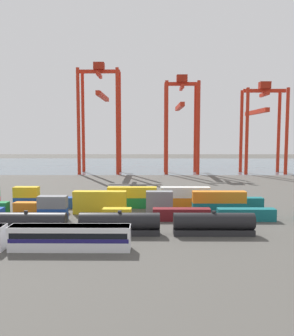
% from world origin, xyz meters
% --- Properties ---
extents(ground_plane, '(420.00, 420.00, 0.00)m').
position_xyz_m(ground_plane, '(0.00, 40.00, 0.00)').
color(ground_plane, '#4C4944').
extents(harbour_water, '(400.00, 110.00, 0.01)m').
position_xyz_m(harbour_water, '(0.00, 138.14, 0.00)').
color(harbour_water, slate).
rests_on(harbour_water, ground_plane).
extents(passenger_train, '(38.78, 3.14, 3.90)m').
position_xyz_m(passenger_train, '(-15.22, -20.81, 2.14)').
color(passenger_train, silver).
rests_on(passenger_train, ground_plane).
extents(freight_tank_row, '(65.43, 2.94, 4.40)m').
position_xyz_m(freight_tank_row, '(-6.74, -12.07, 2.09)').
color(freight_tank_row, '#232326').
rests_on(freight_tank_row, ground_plane).
extents(shipping_container_1, '(6.04, 2.44, 2.60)m').
position_xyz_m(shipping_container_1, '(-13.34, -1.15, 1.30)').
color(shipping_container_1, '#1C4299').
rests_on(shipping_container_1, ground_plane).
extents(shipping_container_2, '(6.04, 2.44, 2.60)m').
position_xyz_m(shipping_container_2, '(-13.34, -1.15, 3.90)').
color(shipping_container_2, slate).
rests_on(shipping_container_2, shipping_container_1).
extents(shipping_container_3, '(6.04, 2.44, 2.60)m').
position_xyz_m(shipping_container_3, '(0.26, -1.15, 1.30)').
color(shipping_container_3, gold).
rests_on(shipping_container_3, ground_plane).
extents(shipping_container_4, '(12.10, 2.44, 2.60)m').
position_xyz_m(shipping_container_4, '(13.86, -1.15, 1.30)').
color(shipping_container_4, maroon).
rests_on(shipping_container_4, ground_plane).
extents(shipping_container_5, '(12.10, 2.44, 2.60)m').
position_xyz_m(shipping_container_5, '(27.45, -1.15, 1.30)').
color(shipping_container_5, '#146066').
rests_on(shipping_container_5, ground_plane).
extents(shipping_container_9, '(12.10, 2.44, 2.60)m').
position_xyz_m(shipping_container_9, '(-17.89, 5.43, 1.30)').
color(shipping_container_9, orange).
rests_on(shipping_container_9, ground_plane).
extents(shipping_container_10, '(12.10, 2.44, 2.60)m').
position_xyz_m(shipping_container_10, '(-4.28, 5.43, 1.30)').
color(shipping_container_10, gold).
rests_on(shipping_container_10, ground_plane).
extents(shipping_container_11, '(12.10, 2.44, 2.60)m').
position_xyz_m(shipping_container_11, '(-4.28, 5.43, 3.90)').
color(shipping_container_11, gold).
rests_on(shipping_container_11, shipping_container_10).
extents(shipping_container_12, '(6.04, 2.44, 2.60)m').
position_xyz_m(shipping_container_12, '(9.33, 5.43, 1.30)').
color(shipping_container_12, slate).
rests_on(shipping_container_12, ground_plane).
extents(shipping_container_13, '(6.04, 2.44, 2.60)m').
position_xyz_m(shipping_container_13, '(9.33, 5.43, 3.90)').
color(shipping_container_13, slate).
rests_on(shipping_container_13, shipping_container_12).
extents(shipping_container_14, '(12.10, 2.44, 2.60)m').
position_xyz_m(shipping_container_14, '(22.95, 5.43, 1.30)').
color(shipping_container_14, '#146066').
rests_on(shipping_container_14, ground_plane).
extents(shipping_container_15, '(12.10, 2.44, 2.60)m').
position_xyz_m(shipping_container_15, '(22.95, 5.43, 3.90)').
color(shipping_container_15, orange).
rests_on(shipping_container_15, shipping_container_14).
extents(shipping_container_18, '(6.04, 2.44, 2.60)m').
position_xyz_m(shipping_container_18, '(-23.38, 12.02, 1.30)').
color(shipping_container_18, '#1C4299').
rests_on(shipping_container_18, ground_plane).
extents(shipping_container_19, '(6.04, 2.44, 2.60)m').
position_xyz_m(shipping_container_19, '(-23.38, 12.02, 3.90)').
color(shipping_container_19, gold).
rests_on(shipping_container_19, shipping_container_18).
extents(shipping_container_20, '(12.10, 2.44, 2.60)m').
position_xyz_m(shipping_container_20, '(-10.30, 12.02, 1.30)').
color(shipping_container_20, '#1C4299').
rests_on(shipping_container_20, ground_plane).
extents(shipping_container_21, '(12.10, 2.44, 2.60)m').
position_xyz_m(shipping_container_21, '(2.78, 12.02, 1.30)').
color(shipping_container_21, '#197538').
rests_on(shipping_container_21, ground_plane).
extents(shipping_container_22, '(12.10, 2.44, 2.60)m').
position_xyz_m(shipping_container_22, '(2.78, 12.02, 3.90)').
color(shipping_container_22, gold).
rests_on(shipping_container_22, shipping_container_21).
extents(shipping_container_23, '(12.10, 2.44, 2.60)m').
position_xyz_m(shipping_container_23, '(15.86, 12.02, 1.30)').
color(shipping_container_23, orange).
rests_on(shipping_container_23, ground_plane).
extents(shipping_container_24, '(12.10, 2.44, 2.60)m').
position_xyz_m(shipping_container_24, '(15.86, 12.02, 3.90)').
color(shipping_container_24, silver).
rests_on(shipping_container_24, shipping_container_23).
extents(shipping_container_25, '(12.10, 2.44, 2.60)m').
position_xyz_m(shipping_container_25, '(28.95, 12.02, 1.30)').
color(shipping_container_25, '#146066').
rests_on(shipping_container_25, ground_plane).
extents(gantry_crane_west, '(19.07, 36.23, 50.59)m').
position_xyz_m(gantry_crane_west, '(-16.18, 94.64, 30.54)').
color(gantry_crane_west, red).
rests_on(gantry_crane_west, ground_plane).
extents(gantry_crane_central, '(15.80, 34.58, 44.95)m').
position_xyz_m(gantry_crane_central, '(21.62, 94.65, 27.03)').
color(gantry_crane_central, red).
rests_on(gantry_crane_central, ground_plane).
extents(gantry_crane_east, '(19.39, 35.83, 41.85)m').
position_xyz_m(gantry_crane_east, '(59.42, 94.97, 25.42)').
color(gantry_crane_east, red).
rests_on(gantry_crane_east, ground_plane).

